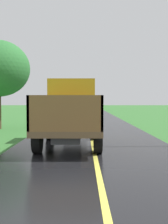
# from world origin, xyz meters

# --- Properties ---
(banana_truck_near) EXTENTS (2.38, 5.82, 2.80)m
(banana_truck_near) POSITION_xyz_m (-0.94, 10.98, 1.47)
(banana_truck_near) COLOR #2D2D30
(banana_truck_near) RESTS_ON road_surface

